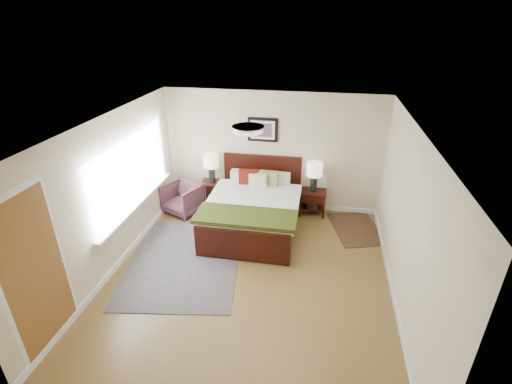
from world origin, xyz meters
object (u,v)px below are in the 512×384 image
(nightstand_right, at_px, (312,200))
(lamp_right, at_px, (314,172))
(armchair, at_px, (183,198))
(nightstand_left, at_px, (212,187))
(bed, at_px, (253,205))
(lamp_left, at_px, (211,164))
(rug_persian, at_px, (185,259))

(nightstand_right, xyz_separation_m, lamp_right, (-0.00, 0.01, 0.62))
(lamp_right, distance_m, armchair, 2.80)
(nightstand_left, height_order, armchair, armchair)
(bed, bearing_deg, nightstand_left, 142.76)
(bed, xyz_separation_m, lamp_left, (-1.06, 0.83, 0.45))
(nightstand_right, distance_m, lamp_left, 2.26)
(bed, relative_size, lamp_right, 3.52)
(nightstand_right, relative_size, armchair, 0.76)
(lamp_left, bearing_deg, bed, -37.92)
(bed, relative_size, lamp_left, 3.52)
(bed, distance_m, nightstand_left, 1.34)
(bed, relative_size, rug_persian, 0.83)
(lamp_left, relative_size, armchair, 0.86)
(nightstand_left, distance_m, armchair, 0.67)
(nightstand_right, distance_m, rug_persian, 2.94)
(lamp_right, bearing_deg, armchair, -171.18)
(bed, bearing_deg, lamp_right, 36.92)
(bed, bearing_deg, rug_persian, -128.95)
(lamp_right, relative_size, rug_persian, 0.24)
(nightstand_right, relative_size, lamp_right, 0.88)
(lamp_left, bearing_deg, lamp_right, 0.00)
(lamp_right, bearing_deg, lamp_left, 180.00)
(lamp_right, distance_m, rug_persian, 3.08)
(nightstand_left, bearing_deg, nightstand_right, 0.22)
(lamp_left, xyz_separation_m, armchair, (-0.53, -0.42, -0.66))
(lamp_right, relative_size, armchair, 0.86)
(nightstand_left, distance_m, lamp_left, 0.55)
(nightstand_left, bearing_deg, bed, -37.24)
(nightstand_left, height_order, lamp_left, lamp_left)
(rug_persian, bearing_deg, nightstand_right, 35.61)
(nightstand_left, xyz_separation_m, lamp_left, (-0.00, 0.02, 0.54))
(bed, relative_size, nightstand_right, 4.01)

